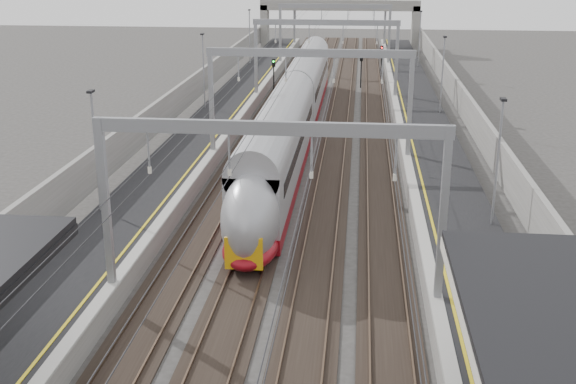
# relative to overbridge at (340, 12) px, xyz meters

# --- Properties ---
(platform_left) EXTENTS (4.00, 120.00, 1.00)m
(platform_left) POSITION_rel_overbridge_xyz_m (-8.00, -55.00, -4.81)
(platform_left) COLOR black
(platform_left) RESTS_ON ground
(platform_right) EXTENTS (4.00, 120.00, 1.00)m
(platform_right) POSITION_rel_overbridge_xyz_m (8.00, -55.00, -4.81)
(platform_right) COLOR black
(platform_right) RESTS_ON ground
(tracks) EXTENTS (11.40, 140.00, 0.20)m
(tracks) POSITION_rel_overbridge_xyz_m (0.00, -55.00, -5.26)
(tracks) COLOR black
(tracks) RESTS_ON ground
(overhead_line) EXTENTS (13.00, 140.00, 6.60)m
(overhead_line) POSITION_rel_overbridge_xyz_m (0.00, -48.38, 0.83)
(overhead_line) COLOR gray
(overhead_line) RESTS_ON platform_left
(overbridge) EXTENTS (22.00, 2.20, 6.90)m
(overbridge) POSITION_rel_overbridge_xyz_m (0.00, 0.00, 0.00)
(overbridge) COLOR slate
(overbridge) RESTS_ON ground
(wall_left) EXTENTS (0.30, 120.00, 3.20)m
(wall_left) POSITION_rel_overbridge_xyz_m (-11.20, -55.00, -3.71)
(wall_left) COLOR slate
(wall_left) RESTS_ON ground
(wall_right) EXTENTS (0.30, 120.00, 3.20)m
(wall_right) POSITION_rel_overbridge_xyz_m (11.20, -55.00, -3.71)
(wall_right) COLOR slate
(wall_right) RESTS_ON ground
(train) EXTENTS (2.58, 47.02, 4.09)m
(train) POSITION_rel_overbridge_xyz_m (-1.50, -53.43, -3.30)
(train) COLOR maroon
(train) RESTS_ON ground
(signal_green) EXTENTS (0.32, 0.32, 3.48)m
(signal_green) POSITION_rel_overbridge_xyz_m (-5.20, -33.71, -2.89)
(signal_green) COLOR black
(signal_green) RESTS_ON ground
(signal_red_near) EXTENTS (0.32, 0.32, 3.48)m
(signal_red_near) POSITION_rel_overbridge_xyz_m (3.20, -29.03, -2.89)
(signal_red_near) COLOR black
(signal_red_near) RESTS_ON ground
(signal_red_far) EXTENTS (0.32, 0.32, 3.48)m
(signal_red_far) POSITION_rel_overbridge_xyz_m (5.40, -22.34, -2.89)
(signal_red_far) COLOR black
(signal_red_far) RESTS_ON ground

